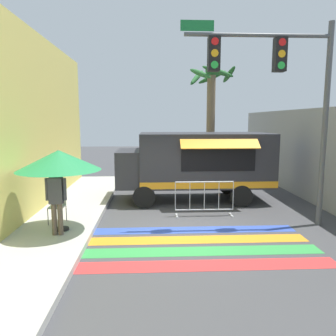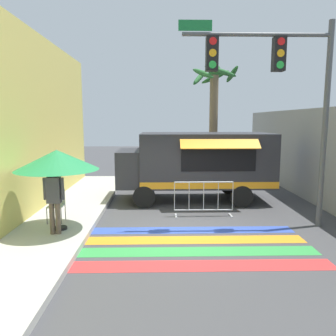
{
  "view_description": "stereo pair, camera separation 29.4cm",
  "coord_description": "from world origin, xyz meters",
  "views": [
    {
      "loc": [
        -0.81,
        -8.99,
        3.06
      ],
      "look_at": [
        -0.25,
        2.24,
        1.42
      ],
      "focal_mm": 35.0,
      "sensor_mm": 36.0,
      "label": 1
    },
    {
      "loc": [
        -0.51,
        -9.0,
        3.06
      ],
      "look_at": [
        -0.25,
        2.24,
        1.42
      ],
      "focal_mm": 35.0,
      "sensor_mm": 36.0,
      "label": 2
    }
  ],
  "objects": [
    {
      "name": "barricade_front",
      "position": [
        0.87,
        1.2,
        0.56
      ],
      "size": [
        1.9,
        0.44,
        1.14
      ],
      "color": "#B7BABF",
      "rests_on": "ground_plane"
    },
    {
      "name": "building_left_facade",
      "position": [
        -4.59,
        0.0,
        2.94
      ],
      "size": [
        0.25,
        16.0,
        5.88
      ],
      "color": "#E5D166",
      "rests_on": "ground_plane"
    },
    {
      "name": "sidewalk_left",
      "position": [
        -4.61,
        0.0,
        0.08
      ],
      "size": [
        4.4,
        16.0,
        0.16
      ],
      "color": "#B7B5AD",
      "rests_on": "ground_plane"
    },
    {
      "name": "traffic_signal_pole",
      "position": [
        2.74,
        0.13,
        4.13
      ],
      "size": [
        4.22,
        0.29,
        5.74
      ],
      "color": "#515456",
      "rests_on": "ground_plane"
    },
    {
      "name": "food_truck",
      "position": [
        0.77,
        3.34,
        1.53
      ],
      "size": [
        5.76,
        2.77,
        2.59
      ],
      "color": "#2D2D33",
      "rests_on": "ground_plane"
    },
    {
      "name": "crosswalk_painted",
      "position": [
        0.0,
        -1.3,
        0.0
      ],
      "size": [
        6.4,
        2.84,
        0.01
      ],
      "color": "red",
      "rests_on": "ground_plane"
    },
    {
      "name": "vendor_person",
      "position": [
        -3.23,
        -0.81,
        1.16
      ],
      "size": [
        0.53,
        0.23,
        1.74
      ],
      "rotation": [
        0.0,
        0.0,
        -0.07
      ],
      "color": "brown",
      "rests_on": "sidewalk_left"
    },
    {
      "name": "folding_chair",
      "position": [
        -3.51,
        0.27,
        0.72
      ],
      "size": [
        0.42,
        0.42,
        0.93
      ],
      "rotation": [
        0.0,
        0.0,
        0.22
      ],
      "color": "#4C4C51",
      "rests_on": "sidewalk_left"
    },
    {
      "name": "ground_plane",
      "position": [
        0.0,
        0.0,
        0.0
      ],
      "size": [
        60.0,
        60.0,
        0.0
      ],
      "primitive_type": "plane",
      "color": "#424244"
    },
    {
      "name": "patio_umbrella",
      "position": [
        -3.22,
        -0.45,
        2.03
      ],
      "size": [
        2.16,
        2.16,
        2.14
      ],
      "color": "black",
      "rests_on": "sidewalk_left"
    },
    {
      "name": "concrete_wall_right",
      "position": [
        5.22,
        3.0,
        1.75
      ],
      "size": [
        0.2,
        16.0,
        3.51
      ],
      "color": "gray",
      "rests_on": "ground_plane"
    },
    {
      "name": "palm_tree",
      "position": [
        2.11,
        7.19,
        3.78
      ],
      "size": [
        2.22,
        2.22,
        5.74
      ],
      "color": "#7A664C",
      "rests_on": "ground_plane"
    }
  ]
}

